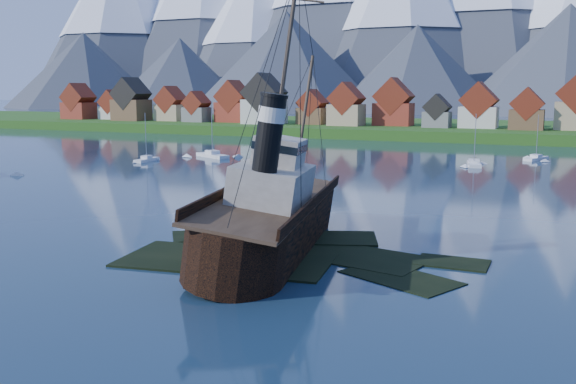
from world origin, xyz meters
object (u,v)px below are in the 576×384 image
at_px(sailboat_f, 536,159).
at_px(sailboat_b, 147,160).
at_px(tugboat_wreck, 275,213).
at_px(sailboat_c, 212,156).
at_px(sailboat_e, 474,164).

bearing_deg(sailboat_f, sailboat_b, -132.01).
xyz_separation_m(tugboat_wreck, sailboat_c, (-46.01, 67.30, -2.99)).
bearing_deg(sailboat_f, sailboat_e, -101.59).
relative_size(tugboat_wreck, sailboat_b, 3.20).
distance_m(sailboat_c, sailboat_e, 54.65).
relative_size(tugboat_wreck, sailboat_e, 3.16).
height_order(tugboat_wreck, sailboat_b, tugboat_wreck).
xyz_separation_m(sailboat_c, sailboat_e, (54.20, 7.01, -0.06)).
height_order(tugboat_wreck, sailboat_e, tugboat_wreck).
bearing_deg(sailboat_c, sailboat_b, 174.89).
bearing_deg(sailboat_e, sailboat_f, 44.70).
bearing_deg(tugboat_wreck, sailboat_c, 113.32).
xyz_separation_m(sailboat_b, sailboat_f, (73.03, 34.99, -0.02)).
height_order(sailboat_c, sailboat_f, sailboat_c).
distance_m(tugboat_wreck, sailboat_f, 91.90).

